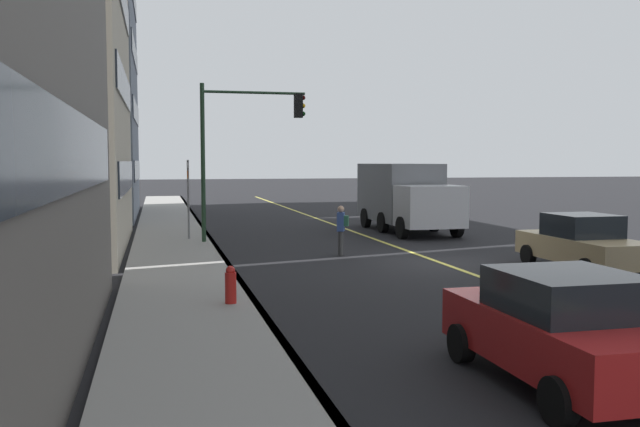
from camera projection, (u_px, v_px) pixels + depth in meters
ground at (438, 262)px, 21.16m from camera, size 200.00×200.00×0.00m
sidewalk_slab at (179, 269)px, 19.32m from camera, size 80.00×2.97×0.15m
curb_edge at (229, 267)px, 19.65m from camera, size 80.00×0.16×0.15m
lane_stripe_center at (438, 262)px, 21.16m from camera, size 80.00×0.16×0.01m
building_glass_right at (47, 21)px, 36.93m from camera, size 12.06×9.14×21.44m
car_red at (564, 328)px, 9.46m from camera, size 4.01×2.02×1.61m
car_tan at (583, 243)px, 19.39m from camera, size 4.40×1.95×1.62m
truck_gray at (405, 195)px, 30.40m from camera, size 7.16×2.65×3.00m
pedestrian_with_backpack at (341, 227)px, 22.48m from camera, size 0.45×0.46×1.66m
traffic_light_mast at (242, 135)px, 25.27m from camera, size 0.28×3.93×5.96m
street_sign_post at (188, 194)px, 26.02m from camera, size 0.60×0.08×3.17m
fire_hydrant at (231, 288)px, 14.27m from camera, size 0.24×0.24×0.94m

